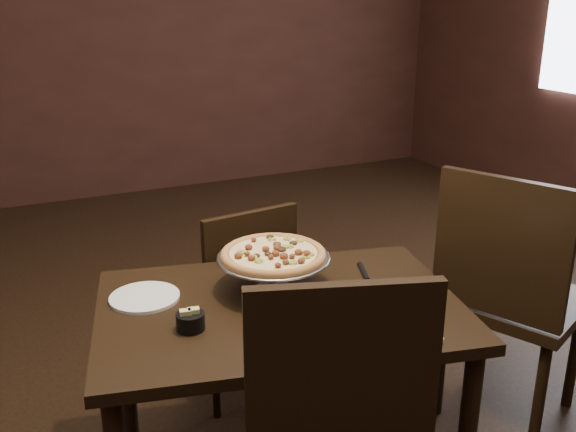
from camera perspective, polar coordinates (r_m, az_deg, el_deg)
name	(u,v)px	position (r m, az deg, el deg)	size (l,w,h in m)	color
room	(311,56)	(1.93, 2.06, 14.01)	(6.04, 7.04, 2.84)	black
dining_table	(280,330)	(2.01, -0.69, -10.11)	(1.23, 0.95, 0.68)	black
pizza_stand	(273,255)	(2.01, -1.31, -3.47)	(0.36, 0.36, 0.15)	silver
parmesan_shaker	(267,310)	(1.83, -1.92, -8.36)	(0.06, 0.06, 0.10)	beige
pepper_flake_shaker	(286,318)	(1.78, -0.15, -9.08)	(0.06, 0.06, 0.11)	maroon
packet_caddy	(190,321)	(1.84, -8.68, -9.18)	(0.08, 0.08, 0.06)	black
napkin_stack	(410,329)	(1.84, 10.79, -9.88)	(0.14, 0.14, 0.02)	white
plate_left	(145,297)	(2.04, -12.63, -7.07)	(0.22, 0.22, 0.01)	white
plate_near	(338,344)	(1.75, 4.45, -11.25)	(0.25, 0.25, 0.01)	white
serving_spatula	(364,273)	(1.90, 6.73, -5.05)	(0.15, 0.15, 0.02)	silver
chair_far	(239,294)	(2.55, -4.41, -6.95)	(0.43, 0.43, 0.83)	black
chair_side	(509,291)	(2.49, 19.07, -6.31)	(0.62, 0.62, 1.01)	black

